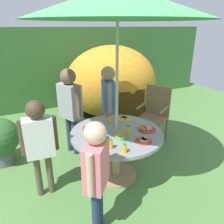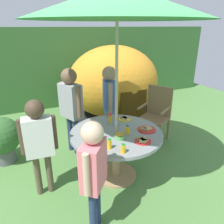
{
  "view_description": "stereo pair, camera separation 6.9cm",
  "coord_description": "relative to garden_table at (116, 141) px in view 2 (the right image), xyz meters",
  "views": [
    {
      "loc": [
        -1.19,
        -2.26,
        1.99
      ],
      "look_at": [
        0.03,
        0.2,
        0.9
      ],
      "focal_mm": 34.91,
      "sensor_mm": 36.0,
      "label": 1
    },
    {
      "loc": [
        -1.13,
        -2.29,
        1.99
      ],
      "look_at": [
        0.03,
        0.2,
        0.9
      ],
      "focal_mm": 34.91,
      "sensor_mm": 36.0,
      "label": 2
    }
  ],
  "objects": [
    {
      "name": "ground_plane",
      "position": [
        0.0,
        0.0,
        -0.56
      ],
      "size": [
        10.0,
        10.0,
        0.02
      ],
      "primitive_type": "cube",
      "color": "#548442"
    },
    {
      "name": "hedge_backdrop",
      "position": [
        0.0,
        3.5,
        0.43
      ],
      "size": [
        9.0,
        0.7,
        1.96
      ],
      "primitive_type": "cube",
      "color": "#33602D",
      "rests_on": "ground_plane"
    },
    {
      "name": "garden_table",
      "position": [
        0.0,
        0.0,
        0.0
      ],
      "size": [
        1.22,
        1.22,
        0.69
      ],
      "color": "tan",
      "rests_on": "ground_plane"
    },
    {
      "name": "patio_umbrella",
      "position": [
        0.0,
        0.0,
        1.67
      ],
      "size": [
        2.06,
        2.06,
        2.39
      ],
      "color": "#B7AD8C",
      "rests_on": "ground_plane"
    },
    {
      "name": "wooden_chair",
      "position": [
        1.14,
        0.68,
        -0.01
      ],
      "size": [
        0.63,
        0.63,
        0.99
      ],
      "rotation": [
        0.0,
        0.0,
        -1.03
      ],
      "color": "brown",
      "rests_on": "ground_plane"
    },
    {
      "name": "dome_tent",
      "position": [
        0.96,
        2.1,
        0.24
      ],
      "size": [
        2.23,
        2.23,
        1.6
      ],
      "rotation": [
        0.0,
        0.0,
        0.05
      ],
      "color": "orange",
      "rests_on": "ground_plane"
    },
    {
      "name": "potted_plant",
      "position": [
        -1.41,
        1.03,
        -0.13
      ],
      "size": [
        0.56,
        0.56,
        0.74
      ],
      "color": "#595960",
      "rests_on": "ground_plane"
    },
    {
      "name": "child_in_blue_shirt",
      "position": [
        0.31,
        0.9,
        0.34
      ],
      "size": [
        0.3,
        0.45,
        1.38
      ],
      "rotation": [
        0.0,
        0.0,
        -1.9
      ],
      "color": "#3F3F47",
      "rests_on": "ground_plane"
    },
    {
      "name": "child_in_grey_shirt",
      "position": [
        -0.36,
        0.88,
        0.35
      ],
      "size": [
        0.32,
        0.44,
        1.41
      ],
      "rotation": [
        0.0,
        0.0,
        -1.18
      ],
      "color": "navy",
      "rests_on": "ground_plane"
    },
    {
      "name": "child_in_white_shirt",
      "position": [
        -0.96,
        0.08,
        0.25
      ],
      "size": [
        0.42,
        0.21,
        1.24
      ],
      "rotation": [
        0.0,
        0.0,
        -0.09
      ],
      "color": "brown",
      "rests_on": "ground_plane"
    },
    {
      "name": "child_in_pink_shirt",
      "position": [
        -0.57,
        -0.69,
        0.23
      ],
      "size": [
        0.34,
        0.36,
        1.22
      ],
      "rotation": [
        0.0,
        0.0,
        0.88
      ],
      "color": "navy",
      "rests_on": "ground_plane"
    },
    {
      "name": "snack_bowl",
      "position": [
        -0.04,
        -0.17,
        0.18
      ],
      "size": [
        0.13,
        0.13,
        0.08
      ],
      "color": "#66B259",
      "rests_on": "garden_table"
    },
    {
      "name": "plate_center_back",
      "position": [
        0.39,
        -0.12,
        0.15
      ],
      "size": [
        0.25,
        0.25,
        0.03
      ],
      "color": "red",
      "rests_on": "garden_table"
    },
    {
      "name": "plate_mid_right",
      "position": [
        0.3,
        0.32,
        0.15
      ],
      "size": [
        0.19,
        0.19,
        0.03
      ],
      "color": "yellow",
      "rests_on": "garden_table"
    },
    {
      "name": "plate_mid_left",
      "position": [
        -0.27,
        0.25,
        0.15
      ],
      "size": [
        0.21,
        0.21,
        0.03
      ],
      "color": "red",
      "rests_on": "garden_table"
    },
    {
      "name": "plate_far_right",
      "position": [
        -0.3,
        -0.1,
        0.15
      ],
      "size": [
        0.21,
        0.21,
        0.03
      ],
      "color": "yellow",
      "rests_on": "garden_table"
    },
    {
      "name": "plate_near_left",
      "position": [
        0.18,
        -0.36,
        0.15
      ],
      "size": [
        0.21,
        0.21,
        0.03
      ],
      "color": "red",
      "rests_on": "garden_table"
    },
    {
      "name": "juice_bottle_near_right",
      "position": [
        0.06,
        0.31,
        0.2
      ],
      "size": [
        0.04,
        0.04,
        0.13
      ],
      "color": "yellow",
      "rests_on": "garden_table"
    },
    {
      "name": "juice_bottle_far_left",
      "position": [
        -0.15,
        -0.48,
        0.19
      ],
      "size": [
        0.05,
        0.05,
        0.11
      ],
      "color": "yellow",
      "rests_on": "garden_table"
    },
    {
      "name": "juice_bottle_center_front",
      "position": [
        0.11,
        -0.1,
        0.19
      ],
      "size": [
        0.05,
        0.05,
        0.12
      ],
      "color": "yellow",
      "rests_on": "garden_table"
    },
    {
      "name": "juice_bottle_front_edge",
      "position": [
        -0.25,
        -0.33,
        0.2
      ],
      "size": [
        0.05,
        0.05,
        0.13
      ],
      "color": "yellow",
      "rests_on": "garden_table"
    },
    {
      "name": "cup_near",
      "position": [
        0.09,
        0.19,
        0.17
      ],
      "size": [
        0.06,
        0.06,
        0.06
      ],
      "primitive_type": "cylinder",
      "color": "#4C99D8",
      "rests_on": "garden_table"
    },
    {
      "name": "cup_far",
      "position": [
        0.13,
        0.51,
        0.17
      ],
      "size": [
        0.06,
        0.06,
        0.06
      ],
      "primitive_type": "cylinder",
      "color": "#E04C47",
      "rests_on": "garden_table"
    }
  ]
}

